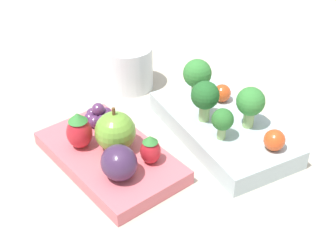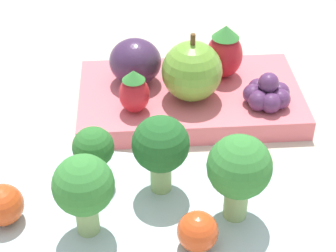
{
  "view_description": "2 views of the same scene",
  "coord_description": "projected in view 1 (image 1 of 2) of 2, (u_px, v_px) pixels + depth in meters",
  "views": [
    {
      "loc": [
        0.43,
        -0.25,
        0.39
      ],
      "look_at": [
        0.0,
        0.0,
        0.04
      ],
      "focal_mm": 50.0,
      "sensor_mm": 36.0,
      "label": 1
    },
    {
      "loc": [
        -0.03,
        0.33,
        0.29
      ],
      "look_at": [
        0.0,
        0.0,
        0.04
      ],
      "focal_mm": 60.0,
      "sensor_mm": 36.0,
      "label": 2
    }
  ],
  "objects": [
    {
      "name": "ground_plane",
      "position": [
        168.0,
        148.0,
        0.62
      ],
      "size": [
        4.0,
        4.0,
        0.0
      ],
      "primitive_type": "plane",
      "color": "#BCB29E"
    },
    {
      "name": "broccoli_floret_1",
      "position": [
        197.0,
        75.0,
        0.65
      ],
      "size": [
        0.04,
        0.04,
        0.06
      ],
      "color": "#93B770",
      "rests_on": "bento_box_savoury"
    },
    {
      "name": "drinking_cup",
      "position": [
        129.0,
        67.0,
        0.74
      ],
      "size": [
        0.07,
        0.07,
        0.07
      ],
      "color": "silver",
      "rests_on": "ground_plane"
    },
    {
      "name": "bento_box_fruit",
      "position": [
        110.0,
        157.0,
        0.6
      ],
      "size": [
        0.21,
        0.14,
        0.02
      ],
      "color": "#DB6670",
      "rests_on": "ground_plane"
    },
    {
      "name": "strawberry_0",
      "position": [
        79.0,
        131.0,
        0.59
      ],
      "size": [
        0.03,
        0.03,
        0.05
      ],
      "color": "red",
      "rests_on": "bento_box_fruit"
    },
    {
      "name": "broccoli_floret_2",
      "position": [
        250.0,
        103.0,
        0.6
      ],
      "size": [
        0.04,
        0.04,
        0.06
      ],
      "color": "#93B770",
      "rests_on": "bento_box_savoury"
    },
    {
      "name": "apple",
      "position": [
        115.0,
        132.0,
        0.58
      ],
      "size": [
        0.05,
        0.05,
        0.06
      ],
      "color": "#70A838",
      "rests_on": "bento_box_fruit"
    },
    {
      "name": "bento_box_savoury",
      "position": [
        222.0,
        128.0,
        0.64
      ],
      "size": [
        0.22,
        0.12,
        0.03
      ],
      "color": "silver",
      "rests_on": "ground_plane"
    },
    {
      "name": "plum",
      "position": [
        119.0,
        163.0,
        0.54
      ],
      "size": [
        0.05,
        0.04,
        0.04
      ],
      "color": "#42284C",
      "rests_on": "bento_box_fruit"
    },
    {
      "name": "broccoli_floret_3",
      "position": [
        204.0,
        96.0,
        0.61
      ],
      "size": [
        0.04,
        0.04,
        0.06
      ],
      "color": "#93B770",
      "rests_on": "bento_box_savoury"
    },
    {
      "name": "strawberry_1",
      "position": [
        150.0,
        150.0,
        0.56
      ],
      "size": [
        0.03,
        0.03,
        0.04
      ],
      "color": "red",
      "rests_on": "bento_box_fruit"
    },
    {
      "name": "cherry_tomato_0",
      "position": [
        274.0,
        140.0,
        0.57
      ],
      "size": [
        0.03,
        0.03,
        0.03
      ],
      "color": "#DB4C1E",
      "rests_on": "bento_box_savoury"
    },
    {
      "name": "grape_cluster",
      "position": [
        99.0,
        116.0,
        0.64
      ],
      "size": [
        0.04,
        0.04,
        0.03
      ],
      "color": "#562D5B",
      "rests_on": "bento_box_fruit"
    },
    {
      "name": "cherry_tomato_1",
      "position": [
        222.0,
        93.0,
        0.66
      ],
      "size": [
        0.03,
        0.03,
        0.03
      ],
      "color": "#DB4C1E",
      "rests_on": "bento_box_savoury"
    },
    {
      "name": "broccoli_floret_0",
      "position": [
        223.0,
        120.0,
        0.58
      ],
      "size": [
        0.03,
        0.03,
        0.04
      ],
      "color": "#93B770",
      "rests_on": "bento_box_savoury"
    }
  ]
}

